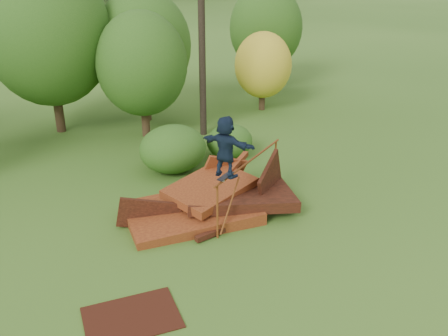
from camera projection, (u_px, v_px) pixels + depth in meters
ground at (290, 237)px, 13.89m from camera, size 240.00×240.00×0.00m
scrap_pile at (212, 201)px, 15.03m from camera, size 5.64×3.61×1.93m
grind_rail at (249, 171)px, 14.81m from camera, size 3.73×1.68×1.65m
skateboard at (226, 176)px, 13.51m from camera, size 0.68×0.43×0.07m
skater at (226, 147)px, 13.16m from camera, size 1.05×1.64×1.69m
flat_plate at (132, 317)px, 10.87m from camera, size 2.33×1.92×0.03m
tree_1 at (48, 34)px, 20.08m from camera, size 5.10×5.10×7.09m
tree_2 at (142, 64)px, 20.01m from camera, size 3.67×3.67×5.18m
tree_3 at (143, 46)px, 21.79m from camera, size 4.21×4.21×5.84m
tree_4 at (263, 65)px, 23.73m from camera, size 2.74×2.74×3.78m
tree_5 at (266, 28)px, 27.18m from camera, size 3.98×3.98×5.59m
shrub_left at (173, 149)px, 17.64m from camera, size 2.42×2.24×1.68m
shrub_right at (230, 141)px, 18.90m from camera, size 1.80×1.65×1.27m
utility_pole at (202, 21)px, 19.50m from camera, size 1.40×0.28×9.29m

